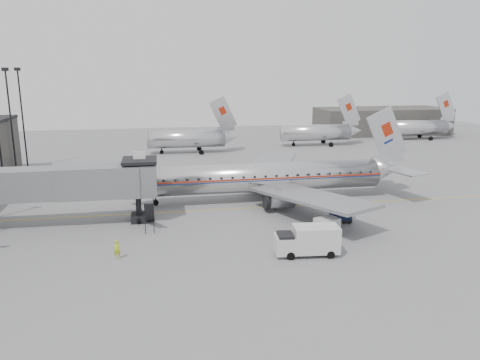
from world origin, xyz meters
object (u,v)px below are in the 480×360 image
object	(u,v)px
ramp_worker	(117,250)
service_van	(308,240)
baggage_cart_navy	(341,212)
airliner	(271,177)
baggage_cart_white	(327,226)

from	to	relation	value
ramp_worker	service_van	bearing A→B (deg)	-6.59
service_van	baggage_cart_navy	xyz separation A→B (m)	(6.07, 7.93, -0.32)
airliner	baggage_cart_navy	bearing A→B (deg)	-61.01
service_van	ramp_worker	distance (m)	15.68
service_van	ramp_worker	bearing A→B (deg)	178.20
airliner	baggage_cart_navy	size ratio (longest dim) A/B	12.05
service_van	ramp_worker	world-z (taller)	service_van
service_van	baggage_cart_navy	world-z (taller)	service_van
airliner	ramp_worker	world-z (taller)	airliner
baggage_cart_white	service_van	bearing A→B (deg)	-150.02
service_van	baggage_cart_white	xyz separation A→B (m)	(3.18, 4.07, -0.40)
airliner	ramp_worker	size ratio (longest dim) A/B	21.62
airliner	baggage_cart_white	size ratio (longest dim) A/B	13.06
baggage_cart_navy	baggage_cart_white	bearing A→B (deg)	-105.81
airliner	baggage_cart_white	distance (m)	13.17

